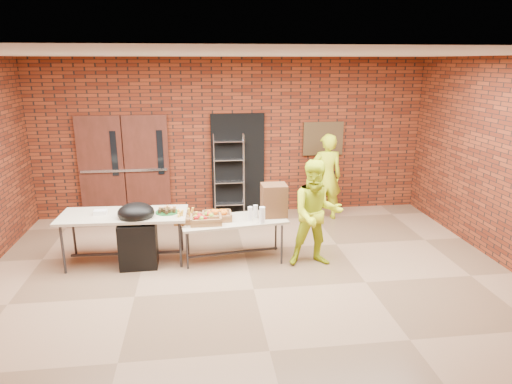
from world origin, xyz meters
TOP-DOWN VIEW (x-y plane):
  - room at (0.00, 0.00)m, footprint 8.08×7.08m
  - double_doors at (-2.20, 3.44)m, footprint 1.78×0.12m
  - dark_doorway at (0.10, 3.46)m, footprint 1.10×0.06m
  - bronze_plaque at (1.90, 3.45)m, footprint 0.85×0.04m
  - wire_rack at (-0.10, 3.32)m, footprint 0.63×0.22m
  - table_left at (-1.91, 1.20)m, footprint 2.00×0.90m
  - table_right at (-0.19, 1.07)m, footprint 1.74×0.91m
  - basket_bananas at (-0.91, 1.05)m, footprint 0.43×0.34m
  - basket_oranges at (-0.45, 1.10)m, footprint 0.46×0.36m
  - basket_apples at (-0.63, 0.95)m, footprint 0.48×0.37m
  - muffin_tray at (-1.24, 1.19)m, footprint 0.37×0.37m
  - napkin_box at (-2.27, 1.23)m, footprint 0.20×0.13m
  - coffee_dispenser at (0.48, 1.17)m, footprint 0.40×0.36m
  - cup_stack_front at (0.07, 0.98)m, footprint 0.08×0.08m
  - cup_stack_mid at (0.24, 0.84)m, footprint 0.09×0.09m
  - cup_stack_back at (0.16, 1.08)m, footprint 0.07×0.07m
  - covered_grill at (-1.69, 1.01)m, footprint 0.58×0.49m
  - volunteer_woman at (1.82, 2.84)m, footprint 0.64×0.42m
  - volunteer_man at (1.07, 0.71)m, footprint 0.85×0.68m

SIDE VIEW (x-z plane):
  - covered_grill at x=-1.69m, z-range 0.00..1.04m
  - table_right at x=-0.19m, z-range 0.29..0.97m
  - table_left at x=-1.91m, z-range 0.34..1.14m
  - basket_bananas at x=-0.91m, z-range 0.68..0.81m
  - basket_oranges at x=-0.45m, z-range 0.68..0.82m
  - basket_apples at x=-0.63m, z-range 0.68..0.83m
  - cup_stack_back at x=0.16m, z-range 0.69..0.91m
  - cup_stack_front at x=0.07m, z-range 0.69..0.91m
  - cup_stack_mid at x=0.24m, z-range 0.69..0.95m
  - napkin_box at x=-2.27m, z-range 0.81..0.87m
  - volunteer_man at x=1.07m, z-range 0.00..1.69m
  - muffin_tray at x=-1.24m, z-range 0.80..0.90m
  - wire_rack at x=-0.10m, z-range 0.00..1.70m
  - volunteer_woman at x=1.82m, z-range 0.00..1.75m
  - coffee_dispenser at x=0.48m, z-range 0.69..1.21m
  - dark_doorway at x=0.10m, z-range 0.00..2.10m
  - double_doors at x=-2.20m, z-range 0.00..2.10m
  - bronze_plaque at x=1.90m, z-range 1.20..1.90m
  - room at x=0.00m, z-range -0.04..3.24m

